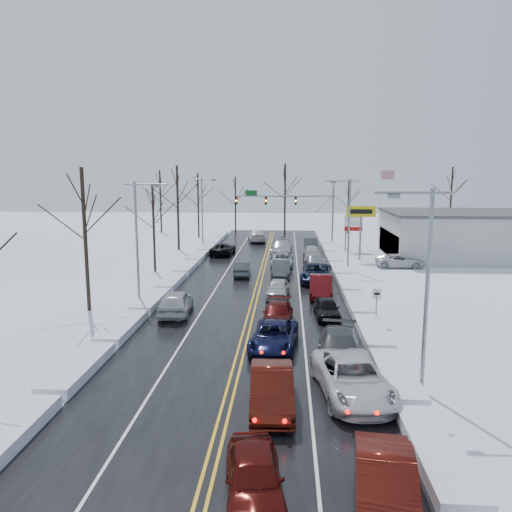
# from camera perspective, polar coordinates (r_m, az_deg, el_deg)

# --- Properties ---
(ground) EXTENTS (160.00, 160.00, 0.00)m
(ground) POSITION_cam_1_polar(r_m,az_deg,el_deg) (40.60, 0.06, -4.20)
(ground) COLOR white
(ground) RESTS_ON ground
(road_surface) EXTENTS (14.00, 84.00, 0.01)m
(road_surface) POSITION_cam_1_polar(r_m,az_deg,el_deg) (42.54, 0.23, -3.55)
(road_surface) COLOR black
(road_surface) RESTS_ON ground
(snow_bank_left) EXTENTS (1.57, 72.00, 0.53)m
(snow_bank_left) POSITION_cam_1_polar(r_m,az_deg,el_deg) (43.65, -9.80, -3.36)
(snow_bank_left) COLOR white
(snow_bank_left) RESTS_ON ground
(snow_bank_right) EXTENTS (1.57, 72.00, 0.53)m
(snow_bank_right) POSITION_cam_1_polar(r_m,az_deg,el_deg) (42.78, 10.47, -3.65)
(snow_bank_right) COLOR white
(snow_bank_right) RESTS_ON ground
(traffic_signal_mast) EXTENTS (13.28, 0.39, 8.00)m
(traffic_signal_mast) POSITION_cam_1_polar(r_m,az_deg,el_deg) (67.48, 4.50, 5.98)
(traffic_signal_mast) COLOR slate
(traffic_signal_mast) RESTS_ON ground
(tires_plus_sign) EXTENTS (3.20, 0.34, 6.00)m
(tires_plus_sign) POSITION_cam_1_polar(r_m,az_deg,el_deg) (56.12, 11.91, 4.59)
(tires_plus_sign) COLOR slate
(tires_plus_sign) RESTS_ON ground
(used_vehicles_sign) EXTENTS (2.20, 0.22, 4.65)m
(used_vehicles_sign) POSITION_cam_1_polar(r_m,az_deg,el_deg) (62.20, 11.08, 3.54)
(used_vehicles_sign) COLOR slate
(used_vehicles_sign) RESTS_ON ground
(speed_limit_sign) EXTENTS (0.55, 0.09, 2.35)m
(speed_limit_sign) POSITION_cam_1_polar(r_m,az_deg,el_deg) (32.87, 13.63, -4.84)
(speed_limit_sign) COLOR slate
(speed_limit_sign) RESTS_ON ground
(flagpole) EXTENTS (1.87, 1.20, 10.00)m
(flagpole) POSITION_cam_1_polar(r_m,az_deg,el_deg) (70.61, 14.10, 6.25)
(flagpole) COLOR silver
(flagpole) RESTS_ON ground
(dealership_building) EXTENTS (20.40, 12.40, 5.30)m
(dealership_building) POSITION_cam_1_polar(r_m,az_deg,el_deg) (61.65, 24.06, 2.21)
(dealership_building) COLOR #B4B4AF
(dealership_building) RESTS_ON ground
(streetlight_se) EXTENTS (3.20, 0.25, 9.00)m
(streetlight_se) POSITION_cam_1_polar(r_m,az_deg,el_deg) (22.56, 18.56, -2.05)
(streetlight_se) COLOR slate
(streetlight_se) RESTS_ON ground
(streetlight_ne) EXTENTS (3.20, 0.25, 9.00)m
(streetlight_ne) POSITION_cam_1_polar(r_m,az_deg,el_deg) (49.89, 10.38, 4.41)
(streetlight_ne) COLOR slate
(streetlight_ne) RESTS_ON ground
(streetlight_sw) EXTENTS (3.20, 0.25, 9.00)m
(streetlight_sw) POSITION_cam_1_polar(r_m,az_deg,el_deg) (37.22, -13.20, 2.60)
(streetlight_sw) COLOR slate
(streetlight_sw) RESTS_ON ground
(streetlight_nw) EXTENTS (3.20, 0.25, 9.00)m
(streetlight_nw) POSITION_cam_1_polar(r_m,az_deg,el_deg) (64.41, -6.00, 5.64)
(streetlight_nw) COLOR slate
(streetlight_nw) RESTS_ON ground
(tree_left_b) EXTENTS (4.00, 4.00, 10.00)m
(tree_left_b) POSITION_cam_1_polar(r_m,az_deg,el_deg) (36.26, -19.09, 4.82)
(tree_left_b) COLOR #2D231C
(tree_left_b) RESTS_ON ground
(tree_left_c) EXTENTS (3.40, 3.40, 8.50)m
(tree_left_c) POSITION_cam_1_polar(r_m,az_deg,el_deg) (49.24, -11.67, 5.03)
(tree_left_c) COLOR #2D231C
(tree_left_c) RESTS_ON ground
(tree_left_d) EXTENTS (4.20, 4.20, 10.50)m
(tree_left_d) POSITION_cam_1_polar(r_m,az_deg,el_deg) (62.90, -8.97, 7.33)
(tree_left_d) COLOR #2D231C
(tree_left_d) RESTS_ON ground
(tree_left_e) EXTENTS (3.80, 3.80, 9.50)m
(tree_left_e) POSITION_cam_1_polar(r_m,az_deg,el_deg) (74.61, -6.64, 7.18)
(tree_left_e) COLOR #2D231C
(tree_left_e) RESTS_ON ground
(tree_far_a) EXTENTS (4.00, 4.00, 10.00)m
(tree_far_a) POSITION_cam_1_polar(r_m,az_deg,el_deg) (82.00, -10.90, 7.52)
(tree_far_a) COLOR #2D231C
(tree_far_a) RESTS_ON ground
(tree_far_b) EXTENTS (3.60, 3.60, 9.00)m
(tree_far_b) POSITION_cam_1_polar(r_m,az_deg,el_deg) (80.87, -2.38, 7.17)
(tree_far_b) COLOR #2D231C
(tree_far_b) RESTS_ON ground
(tree_far_c) EXTENTS (4.40, 4.40, 11.00)m
(tree_far_c) POSITION_cam_1_polar(r_m,az_deg,el_deg) (78.38, 3.35, 8.10)
(tree_far_c) COLOR #2D231C
(tree_far_c) RESTS_ON ground
(tree_far_d) EXTENTS (3.40, 3.40, 8.50)m
(tree_far_d) POSITION_cam_1_polar(r_m,az_deg,el_deg) (80.51, 10.52, 6.75)
(tree_far_d) COLOR #2D231C
(tree_far_d) RESTS_ON ground
(tree_far_e) EXTENTS (4.20, 4.20, 10.50)m
(tree_far_e) POSITION_cam_1_polar(r_m,az_deg,el_deg) (84.35, 21.46, 7.33)
(tree_far_e) COLOR #2D231C
(tree_far_e) RESTS_ON ground
(queued_car_0) EXTENTS (2.24, 4.44, 1.45)m
(queued_car_0) POSITION_cam_1_polar(r_m,az_deg,el_deg) (16.61, -0.22, -25.98)
(queued_car_0) COLOR #480C09
(queued_car_0) RESTS_ON ground
(queued_car_1) EXTENTS (1.98, 5.09, 1.65)m
(queued_car_1) POSITION_cam_1_polar(r_m,az_deg,el_deg) (21.65, 1.81, -16.92)
(queued_car_1) COLOR #461009
(queued_car_1) RESTS_ON ground
(queued_car_2) EXTENTS (2.88, 5.40, 1.45)m
(queued_car_2) POSITION_cam_1_polar(r_m,az_deg,el_deg) (28.10, 2.05, -10.54)
(queued_car_2) COLOR black
(queued_car_2) RESTS_ON ground
(queued_car_3) EXTENTS (2.11, 4.71, 1.34)m
(queued_car_3) POSITION_cam_1_polar(r_m,az_deg,el_deg) (32.42, 2.48, -7.77)
(queued_car_3) COLOR #450909
(queued_car_3) RESTS_ON ground
(queued_car_4) EXTENTS (1.98, 4.22, 1.40)m
(queued_car_4) POSITION_cam_1_polar(r_m,az_deg,el_deg) (39.17, 2.51, -4.72)
(queued_car_4) COLOR #BBBBBD
(queued_car_4) RESTS_ON ground
(queued_car_5) EXTENTS (1.74, 4.80, 1.57)m
(queued_car_5) POSITION_cam_1_polar(r_m,az_deg,el_deg) (46.68, 2.88, -2.39)
(queued_car_5) COLOR #424547
(queued_car_5) RESTS_ON ground
(queued_car_6) EXTENTS (2.39, 4.94, 1.36)m
(queued_car_6) POSITION_cam_1_polar(r_m,az_deg,el_deg) (51.95, 2.99, -1.16)
(queued_car_6) COLOR #A2A4AA
(queued_car_6) RESTS_ON ground
(queued_car_7) EXTENTS (2.66, 6.00, 1.71)m
(queued_car_7) POSITION_cam_1_polar(r_m,az_deg,el_deg) (58.87, 2.95, 0.11)
(queued_car_7) COLOR #A9ABB1
(queued_car_7) RESTS_ON ground
(queued_car_8) EXTENTS (1.79, 3.97, 1.32)m
(queued_car_8) POSITION_cam_1_polar(r_m,az_deg,el_deg) (65.00, 3.03, 1.01)
(queued_car_8) COLOR black
(queued_car_8) RESTS_ON ground
(queued_car_9) EXTENTS (2.25, 5.03, 1.60)m
(queued_car_9) POSITION_cam_1_polar(r_m,az_deg,el_deg) (16.55, 14.46, -26.45)
(queued_car_9) COLOR #4E100A
(queued_car_9) RESTS_ON ground
(queued_car_10) EXTENTS (3.57, 6.35, 1.67)m
(queued_car_10) POSITION_cam_1_polar(r_m,az_deg,el_deg) (23.02, 10.88, -15.41)
(queued_car_10) COLOR silver
(queued_car_10) RESTS_ON ground
(queued_car_11) EXTENTS (2.68, 5.61, 1.58)m
(queued_car_11) POSITION_cam_1_polar(r_m,az_deg,el_deg) (26.52, 9.49, -11.92)
(queued_car_11) COLOR #3E4043
(queued_car_11) RESTS_ON ground
(queued_car_12) EXTENTS (1.76, 3.97, 1.33)m
(queued_car_12) POSITION_cam_1_polar(r_m,az_deg,el_deg) (34.05, 8.09, -7.01)
(queued_car_12) COLOR black
(queued_car_12) RESTS_ON ground
(queued_car_13) EXTENTS (1.99, 5.06, 1.64)m
(queued_car_13) POSITION_cam_1_polar(r_m,az_deg,el_deg) (39.74, 7.40, -4.58)
(queued_car_13) COLOR #520A0D
(queued_car_13) RESTS_ON ground
(queued_car_14) EXTENTS (3.19, 5.97, 1.60)m
(queued_car_14) POSITION_cam_1_polar(r_m,az_deg,el_deg) (44.87, 6.92, -2.93)
(queued_car_14) COLOR black
(queued_car_14) RESTS_ON ground
(queued_car_15) EXTENTS (2.53, 4.95, 1.37)m
(queued_car_15) POSITION_cam_1_polar(r_m,az_deg,el_deg) (51.12, 6.72, -1.39)
(queued_car_15) COLOR gray
(queued_car_15) RESTS_ON ground
(queued_car_16) EXTENTS (2.01, 4.50, 1.50)m
(queued_car_16) POSITION_cam_1_polar(r_m,az_deg,el_deg) (56.59, 6.38, -0.32)
(queued_car_16) COLOR #BCBCBE
(queued_car_16) RESTS_ON ground
(queued_car_17) EXTENTS (1.76, 4.87, 1.60)m
(queued_car_17) POSITION_cam_1_polar(r_m,az_deg,el_deg) (62.29, 6.24, 0.59)
(queued_car_17) COLOR #3A3D3F
(queued_car_17) RESTS_ON ground
(oncoming_car_0) EXTENTS (1.63, 4.21, 1.37)m
(oncoming_car_0) POSITION_cam_1_polar(r_m,az_deg,el_deg) (47.14, -1.58, -2.26)
(oncoming_car_0) COLOR #424447
(oncoming_car_0) RESTS_ON ground
(oncoming_car_1) EXTENTS (2.78, 5.29, 1.42)m
(oncoming_car_1) POSITION_cam_1_polar(r_m,az_deg,el_deg) (59.12, -3.79, 0.14)
(oncoming_car_1) COLOR black
(oncoming_car_1) RESTS_ON ground
(oncoming_car_2) EXTENTS (3.10, 6.03, 1.68)m
(oncoming_car_2) POSITION_cam_1_polar(r_m,az_deg,el_deg) (70.38, 0.08, 1.68)
(oncoming_car_2) COLOR silver
(oncoming_car_2) RESTS_ON ground
(oncoming_car_3) EXTENTS (2.34, 5.12, 1.70)m
(oncoming_car_3) POSITION_cam_1_polar(r_m,az_deg,el_deg) (34.97, -9.10, -6.59)
(oncoming_car_3) COLOR #BABABC
(oncoming_car_3) RESTS_ON ground
(parked_car_0) EXTENTS (4.94, 2.30, 1.37)m
(parked_car_0) POSITION_cam_1_polar(r_m,az_deg,el_deg) (53.31, 16.10, -1.25)
(parked_car_0) COLOR silver
(parked_car_0) RESTS_ON ground
(parked_car_1) EXTENTS (2.48, 5.51, 1.57)m
(parked_car_1) POSITION_cam_1_polar(r_m,az_deg,el_deg) (57.26, 18.24, -0.63)
(parked_car_1) COLOR #414447
(parked_car_1) RESTS_ON ground
(parked_car_2) EXTENTS (2.25, 4.42, 1.44)m
(parked_car_2) POSITION_cam_1_polar(r_m,az_deg,el_deg) (64.64, 14.85, 0.65)
(parked_car_2) COLOR black
(parked_car_2) RESTS_ON ground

